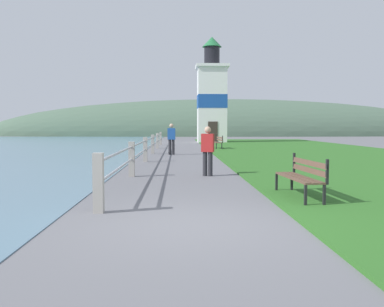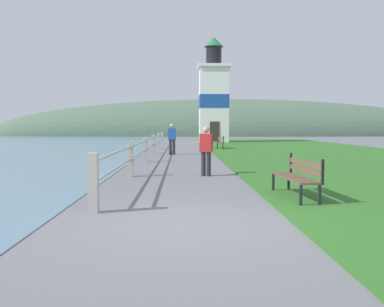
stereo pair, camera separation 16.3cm
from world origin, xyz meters
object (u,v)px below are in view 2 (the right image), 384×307
at_px(park_bench_near, 298,174).
at_px(park_bench_midway, 219,141).
at_px(lighthouse, 214,98).
at_px(person_by_railing, 206,149).
at_px(person_strolling, 172,138).

height_order(park_bench_near, park_bench_midway, same).
relative_size(lighthouse, person_by_railing, 6.43).
distance_m(park_bench_near, person_strolling, 14.79).
height_order(person_strolling, person_by_railing, person_strolling).
height_order(park_bench_near, person_by_railing, person_by_railing).
relative_size(park_bench_midway, person_by_railing, 1.26).
xyz_separation_m(person_strolling, person_by_railing, (1.29, -10.09, -0.08)).
distance_m(park_bench_midway, person_strolling, 6.32).
bearing_deg(park_bench_near, lighthouse, -94.41).
bearing_deg(person_by_railing, lighthouse, 12.62).
xyz_separation_m(park_bench_midway, person_by_railing, (-1.77, -15.60, 0.31)).
bearing_deg(person_strolling, park_bench_midway, -24.99).
height_order(park_bench_midway, person_strolling, person_strolling).
relative_size(park_bench_near, lighthouse, 0.20).
xyz_separation_m(park_bench_near, lighthouse, (0.60, 32.09, 3.71)).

